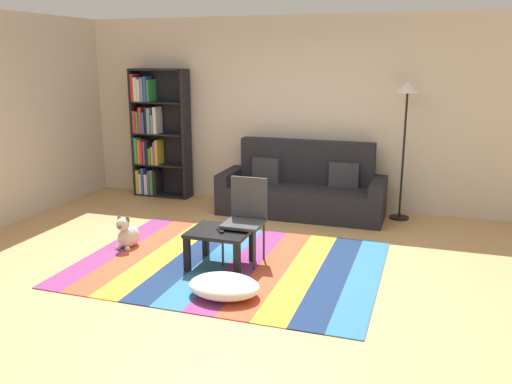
{
  "coord_description": "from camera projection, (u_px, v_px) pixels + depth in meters",
  "views": [
    {
      "loc": [
        1.8,
        -5.04,
        2.13
      ],
      "look_at": [
        -0.04,
        0.54,
        0.65
      ],
      "focal_mm": 37.66,
      "sensor_mm": 36.0,
      "label": 1
    }
  ],
  "objects": [
    {
      "name": "ground_plane",
      "position": [
        244.0,
        263.0,
        5.71
      ],
      "size": [
        14.0,
        14.0,
        0.0
      ],
      "primitive_type": "plane",
      "color": "tan"
    },
    {
      "name": "back_wall",
      "position": [
        302.0,
        113.0,
        7.73
      ],
      "size": [
        6.8,
        0.1,
        2.7
      ],
      "primitive_type": "cube",
      "color": "beige",
      "rests_on": "ground_plane"
    },
    {
      "name": "left_wall",
      "position": [
        21.0,
        118.0,
        7.11
      ],
      "size": [
        0.1,
        5.5,
        2.7
      ],
      "primitive_type": "cube",
      "color": "beige",
      "rests_on": "ground_plane"
    },
    {
      "name": "rug",
      "position": [
        230.0,
        263.0,
        5.69
      ],
      "size": [
        3.12,
        2.36,
        0.01
      ],
      "color": "#843370",
      "rests_on": "ground_plane"
    },
    {
      "name": "couch",
      "position": [
        302.0,
        190.0,
        7.45
      ],
      "size": [
        2.26,
        0.8,
        1.0
      ],
      "color": "black",
      "rests_on": "ground_plane"
    },
    {
      "name": "bookshelf",
      "position": [
        154.0,
        137.0,
        8.3
      ],
      "size": [
        0.9,
        0.28,
        1.96
      ],
      "color": "black",
      "rests_on": "ground_plane"
    },
    {
      "name": "coffee_table",
      "position": [
        220.0,
        237.0,
        5.54
      ],
      "size": [
        0.62,
        0.55,
        0.39
      ],
      "color": "black",
      "rests_on": "rug"
    },
    {
      "name": "pouf",
      "position": [
        224.0,
        286.0,
        4.88
      ],
      "size": [
        0.66,
        0.5,
        0.19
      ],
      "primitive_type": "ellipsoid",
      "color": "white",
      "rests_on": "rug"
    },
    {
      "name": "dog",
      "position": [
        127.0,
        234.0,
        6.14
      ],
      "size": [
        0.22,
        0.35,
        0.4
      ],
      "color": "beige",
      "rests_on": "ground_plane"
    },
    {
      "name": "standing_lamp",
      "position": [
        407.0,
        105.0,
        6.92
      ],
      "size": [
        0.32,
        0.32,
        1.83
      ],
      "color": "black",
      "rests_on": "ground_plane"
    },
    {
      "name": "tv_remote",
      "position": [
        220.0,
        230.0,
        5.47
      ],
      "size": [
        0.12,
        0.15,
        0.02
      ],
      "primitive_type": "cube",
      "rotation": [
        0.0,
        0.0,
        0.62
      ],
      "color": "black",
      "rests_on": "coffee_table"
    },
    {
      "name": "folding_chair",
      "position": [
        246.0,
        213.0,
        5.66
      ],
      "size": [
        0.4,
        0.4,
        0.9
      ],
      "rotation": [
        0.0,
        0.0,
        -0.44
      ],
      "color": "#38383D",
      "rests_on": "ground_plane"
    }
  ]
}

